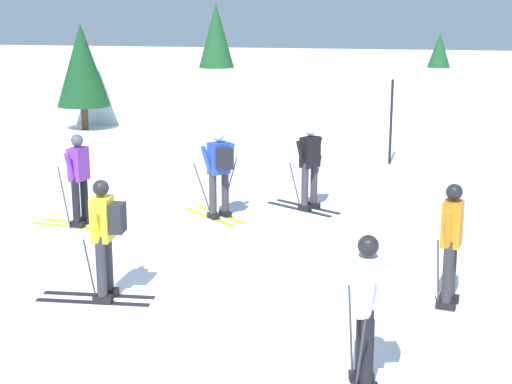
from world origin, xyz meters
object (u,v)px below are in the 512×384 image
skier_yellow (105,234)px  conifer_far_left (82,65)px  skier_orange (450,242)px  skier_black (309,165)px  trail_marker_pole (391,122)px  conifer_far_centre (438,68)px  skier_purple (79,178)px  conifer_far_right (216,48)px  skier_white (368,305)px  skier_blue (219,170)px

skier_yellow → conifer_far_left: (-6.35, 13.87, 1.10)m
skier_orange → skier_yellow: size_ratio=1.00×
skier_black → trail_marker_pole: (1.41, 4.89, 0.16)m
skier_orange → conifer_far_centre: size_ratio=0.58×
conifer_far_left → skier_purple: bearing=-66.9°
skier_orange → skier_yellow: 4.66m
skier_black → conifer_far_right: bearing=112.4°
skier_white → skier_purple: bearing=136.7°
skier_orange → skier_yellow: (-4.61, -0.70, 0.04)m
skier_yellow → skier_purple: bearing=119.1°
skier_purple → conifer_far_centre: (6.69, 15.47, 0.84)m
skier_orange → skier_purple: (-6.48, 2.68, 0.00)m
skier_white → trail_marker_pole: (-0.18, 12.11, 0.12)m
skier_black → conifer_far_right: conifer_far_right is taller
trail_marker_pole → conifer_far_centre: 8.72m
skier_purple → skier_blue: bearing=23.0°
skier_orange → skier_blue: size_ratio=1.00×
skier_orange → skier_yellow: same height
skier_orange → trail_marker_pole: 9.62m
skier_yellow → trail_marker_pole: 10.84m
skier_white → conifer_far_left: (-10.03, 15.72, 1.10)m
skier_blue → conifer_far_right: size_ratio=0.43×
skier_white → skier_black: size_ratio=1.00×
skier_black → skier_blue: size_ratio=1.00×
skier_white → skier_purple: (-5.55, 5.22, -0.04)m
skier_purple → skier_yellow: 3.86m
conifer_far_right → conifer_far_centre: size_ratio=1.34×
skier_black → conifer_far_centre: 13.78m
skier_white → skier_blue: 6.99m
conifer_far_left → skier_white: bearing=-57.5°
skier_white → skier_purple: size_ratio=1.00×
skier_purple → skier_orange: bearing=-22.4°
skier_black → trail_marker_pole: bearing=73.9°
skier_white → skier_purple: same height
conifer_far_left → conifer_far_right: (3.53, 3.40, 0.37)m
skier_purple → skier_white: bearing=-43.3°
skier_white → skier_yellow: size_ratio=1.00×
skier_orange → conifer_far_left: 17.17m
conifer_far_right → trail_marker_pole: bearing=-48.0°
skier_black → conifer_far_right: (-4.90, 11.91, 1.51)m
trail_marker_pole → skier_purple: bearing=-128.0°
skier_purple → skier_black: same height
skier_blue → conifer_far_left: (-6.86, 9.48, 1.10)m
skier_orange → trail_marker_pole: (-1.11, 9.56, 0.16)m
skier_blue → skier_white: bearing=-63.1°
conifer_far_right → conifer_far_centre: conifer_far_right is taller
skier_white → conifer_far_left: bearing=122.5°
trail_marker_pole → conifer_far_right: conifer_far_right is taller
conifer_far_right → conifer_far_left: bearing=-136.1°
skier_black → skier_blue: same height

